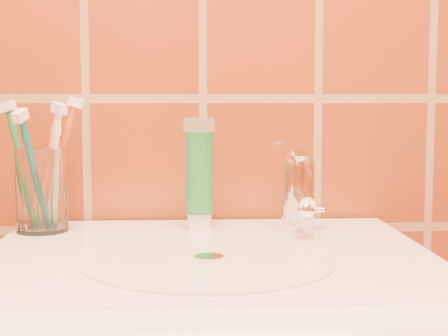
{
  "coord_description": "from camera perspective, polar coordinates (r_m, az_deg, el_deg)",
  "views": [
    {
      "loc": [
        -0.02,
        0.12,
        1.04
      ],
      "look_at": [
        0.03,
        1.08,
        0.94
      ],
      "focal_mm": 55.0,
      "sensor_mm": 36.0,
      "label": 1
    }
  ],
  "objects": [
    {
      "name": "faucet",
      "position": [
        1.0,
        6.2,
        -1.61
      ],
      "size": [
        0.05,
        0.11,
        0.12
      ],
      "color": "white",
      "rests_on": "pedestal_sink"
    },
    {
      "name": "toothbrush_2",
      "position": [
        0.99,
        -15.44,
        -0.47
      ],
      "size": [
        0.09,
        0.15,
        0.2
      ],
      "primitive_type": null,
      "rotation": [
        0.36,
        0.0,
        -0.37
      ],
      "color": "#0C5E64",
      "rests_on": "glass_tumbler"
    },
    {
      "name": "toothbrush_4",
      "position": [
        1.03,
        -13.61,
        0.32
      ],
      "size": [
        0.11,
        0.1,
        0.2
      ],
      "primitive_type": null,
      "rotation": [
        0.28,
        0.0,
        1.88
      ],
      "color": "#CB5123",
      "rests_on": "glass_tumbler"
    },
    {
      "name": "toothbrush_0",
      "position": [
        1.02,
        -16.35,
        0.01
      ],
      "size": [
        0.1,
        0.09,
        0.2
      ],
      "primitive_type": null,
      "rotation": [
        0.25,
        0.0,
        -1.86
      ],
      "color": "#1D6D37",
      "rests_on": "glass_tumbler"
    },
    {
      "name": "toothbrush_3",
      "position": [
        1.05,
        -14.42,
        0.15
      ],
      "size": [
        0.1,
        0.14,
        0.21
      ],
      "primitive_type": null,
      "rotation": [
        0.33,
        0.0,
        2.68
      ],
      "color": "orange",
      "rests_on": "glass_tumbler"
    },
    {
      "name": "glass_tumbler",
      "position": [
        1.02,
        -14.93,
        -1.77
      ],
      "size": [
        0.08,
        0.08,
        0.12
      ],
      "primitive_type": "cylinder",
      "rotation": [
        0.0,
        0.0,
        -0.06
      ],
      "color": "white",
      "rests_on": "pedestal_sink"
    },
    {
      "name": "toothbrush_1",
      "position": [
        1.01,
        -13.97,
        -0.06
      ],
      "size": [
        0.09,
        0.09,
        0.2
      ],
      "primitive_type": null,
      "rotation": [
        0.2,
        0.0,
        0.79
      ],
      "color": "white",
      "rests_on": "glass_tumbler"
    },
    {
      "name": "toothpaste_tube",
      "position": [
        1.0,
        -2.06,
        -0.8
      ],
      "size": [
        0.05,
        0.04,
        0.16
      ],
      "rotation": [
        0.0,
        0.0,
        -0.26
      ],
      "color": "white",
      "rests_on": "pedestal_sink"
    }
  ]
}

